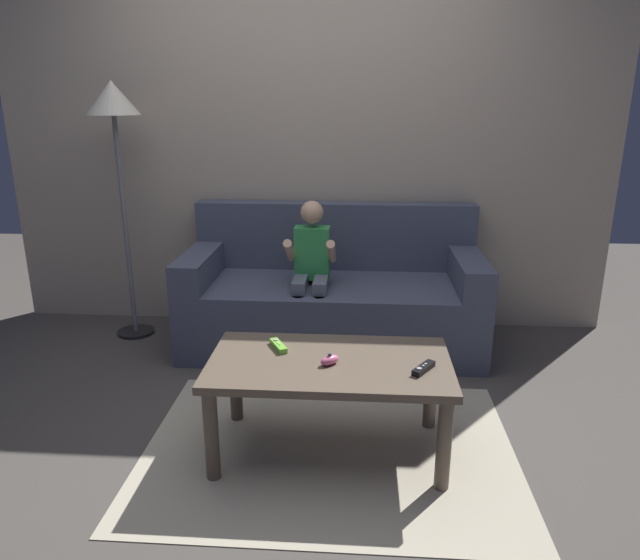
{
  "coord_description": "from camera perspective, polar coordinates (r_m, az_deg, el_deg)",
  "views": [
    {
      "loc": [
        0.37,
        -2.34,
        1.5
      ],
      "look_at": [
        0.17,
        0.52,
        0.61
      ],
      "focal_mm": 32.38,
      "sensor_mm": 36.0,
      "label": 1
    }
  ],
  "objects": [
    {
      "name": "floor_lamp",
      "position": [
        3.82,
        -19.67,
        14.81
      ],
      "size": [
        0.32,
        0.32,
        1.62
      ],
      "color": "black",
      "rests_on": "ground"
    },
    {
      "name": "ground_plane",
      "position": [
        2.81,
        -4.3,
        -15.11
      ],
      "size": [
        8.07,
        8.07,
        0.0
      ],
      "primitive_type": "plane",
      "color": "#4C4742"
    },
    {
      "name": "area_rug",
      "position": [
        2.7,
        0.91,
        -16.36
      ],
      "size": [
        1.65,
        1.24,
        0.01
      ],
      "primitive_type": "cube",
      "color": "#BCB299",
      "rests_on": "ground"
    },
    {
      "name": "person_seated_on_couch",
      "position": [
        3.44,
        -0.9,
        1.11
      ],
      "size": [
        0.3,
        0.36,
        0.94
      ],
      "color": "slate",
      "rests_on": "ground"
    },
    {
      "name": "coffee_table",
      "position": [
        2.52,
        0.95,
        -9.3
      ],
      "size": [
        1.04,
        0.57,
        0.44
      ],
      "color": "brown",
      "rests_on": "ground"
    },
    {
      "name": "couch",
      "position": [
        3.67,
        1.27,
        -1.76
      ],
      "size": [
        1.83,
        0.8,
        0.87
      ],
      "color": "#474C60",
      "rests_on": "ground"
    },
    {
      "name": "game_remote_lime_far_corner",
      "position": [
        2.6,
        -4.14,
        -6.49
      ],
      "size": [
        0.1,
        0.14,
        0.03
      ],
      "color": "#72C638",
      "rests_on": "coffee_table"
    },
    {
      "name": "game_remote_black_near_edge",
      "position": [
        2.43,
        10.2,
        -8.58
      ],
      "size": [
        0.11,
        0.14,
        0.03
      ],
      "color": "black",
      "rests_on": "coffee_table"
    },
    {
      "name": "wall_back",
      "position": [
        3.89,
        -1.46,
        13.59
      ],
      "size": [
        4.04,
        0.05,
        2.5
      ],
      "primitive_type": "cube",
      "color": "#B2A38E",
      "rests_on": "ground"
    },
    {
      "name": "nunchuk_pink",
      "position": [
        2.44,
        0.96,
        -7.91
      ],
      "size": [
        0.1,
        0.09,
        0.05
      ],
      "color": "pink",
      "rests_on": "coffee_table"
    }
  ]
}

